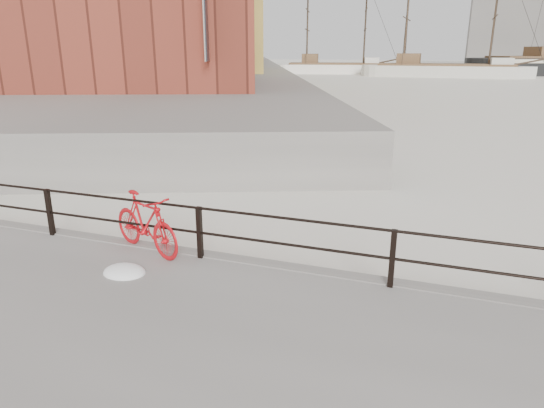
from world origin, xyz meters
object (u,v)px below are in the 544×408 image
Objects in this scene: workboat_near at (153,98)px; bicycle at (146,223)px; schooner_left at (334,74)px; schooner_mid at (444,77)px; workboat_far at (173,83)px.

bicycle is at bearing -104.18° from workboat_near.
schooner_left is 49.38m from workboat_near.
schooner_mid is 18.91m from schooner_left.
bicycle is 0.17× the size of workboat_near.
schooner_mid is 41.86m from workboat_far.
workboat_near is at bearing -117.52° from schooner_mid.
bicycle is 35.92m from workboat_near.
schooner_mid is (4.22, 74.55, -0.94)m from bicycle.
schooner_left is (-14.08, 79.32, -0.94)m from bicycle.
workboat_far is (-31.84, -27.18, 0.00)m from schooner_mid.
schooner_mid reaches higher than bicycle.
bicycle is at bearing -91.54° from schooner_left.
schooner_left is (-18.30, 4.76, 0.00)m from schooner_mid.
bicycle is 0.07× the size of schooner_mid.
schooner_left is 1.80× the size of workboat_far.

